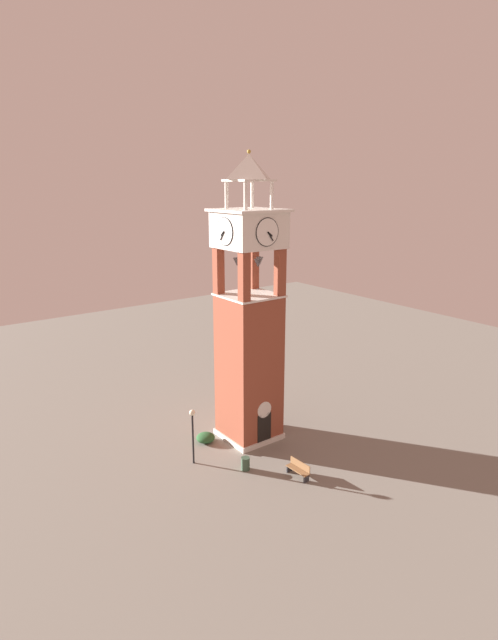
{
  "coord_description": "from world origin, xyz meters",
  "views": [
    {
      "loc": [
        -19.14,
        -25.74,
        16.86
      ],
      "look_at": [
        0.0,
        0.0,
        8.21
      ],
      "focal_mm": 28.97,
      "sensor_mm": 36.0,
      "label": 1
    }
  ],
  "objects_px": {
    "park_bench": "(298,469)",
    "lamp_post": "(193,426)",
    "trash_bin": "(245,464)",
    "clock_tower": "(249,330)"
  },
  "relations": [
    {
      "from": "park_bench",
      "to": "lamp_post",
      "type": "relative_size",
      "value": 0.45
    },
    {
      "from": "trash_bin",
      "to": "clock_tower",
      "type": "bearing_deg",
      "value": 50.5
    },
    {
      "from": "park_bench",
      "to": "trash_bin",
      "type": "distance_m",
      "value": 3.22
    },
    {
      "from": "clock_tower",
      "to": "lamp_post",
      "type": "xyz_separation_m",
      "value": [
        -4.87,
        -0.81,
        -5.07
      ]
    },
    {
      "from": "clock_tower",
      "to": "trash_bin",
      "type": "xyz_separation_m",
      "value": [
        -2.75,
        -3.33,
        -7.17
      ]
    },
    {
      "from": "clock_tower",
      "to": "park_bench",
      "type": "height_order",
      "value": "clock_tower"
    },
    {
      "from": "park_bench",
      "to": "trash_bin",
      "type": "xyz_separation_m",
      "value": [
        -2.07,
        2.47,
        -0.08
      ]
    },
    {
      "from": "clock_tower",
      "to": "lamp_post",
      "type": "height_order",
      "value": "clock_tower"
    },
    {
      "from": "park_bench",
      "to": "trash_bin",
      "type": "height_order",
      "value": "park_bench"
    },
    {
      "from": "park_bench",
      "to": "trash_bin",
      "type": "bearing_deg",
      "value": 130.0
    }
  ]
}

